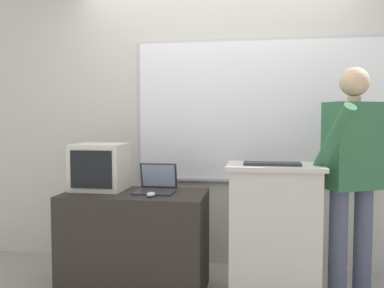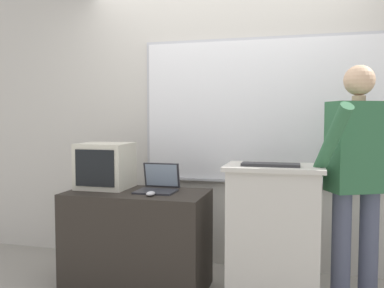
# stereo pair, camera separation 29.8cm
# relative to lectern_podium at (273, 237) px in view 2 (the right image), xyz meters

# --- Properties ---
(back_wall) EXTENTS (6.40, 0.17, 2.87)m
(back_wall) POSITION_rel_lectern_podium_xyz_m (-0.47, 0.80, 0.93)
(back_wall) COLOR beige
(back_wall) RESTS_ON ground_plane
(lectern_podium) EXTENTS (0.67, 0.43, 1.01)m
(lectern_podium) POSITION_rel_lectern_podium_xyz_m (0.00, 0.00, 0.00)
(lectern_podium) COLOR #BCB7AD
(lectern_podium) RESTS_ON ground_plane
(side_desk) EXTENTS (1.08, 0.57, 0.77)m
(side_desk) POSITION_rel_lectern_podium_xyz_m (-1.04, 0.06, -0.12)
(side_desk) COLOR #28231E
(side_desk) RESTS_ON ground_plane
(person_presenter) EXTENTS (0.57, 0.67, 1.70)m
(person_presenter) POSITION_rel_lectern_podium_xyz_m (0.55, 0.13, 0.47)
(person_presenter) COLOR #474C60
(person_presenter) RESTS_ON ground_plane
(laptop) EXTENTS (0.30, 0.29, 0.21)m
(laptop) POSITION_rel_lectern_podium_xyz_m (-0.89, 0.12, 0.32)
(laptop) COLOR #28282D
(laptop) RESTS_ON side_desk
(wireless_keyboard) EXTENTS (0.39, 0.14, 0.02)m
(wireless_keyboard) POSITION_rel_lectern_podium_xyz_m (-0.02, -0.05, 0.51)
(wireless_keyboard) COLOR #2D2D30
(wireless_keyboard) RESTS_ON lectern_podium
(computer_mouse_by_laptop) EXTENTS (0.06, 0.10, 0.03)m
(computer_mouse_by_laptop) POSITION_rel_lectern_podium_xyz_m (-0.88, -0.09, 0.28)
(computer_mouse_by_laptop) COLOR #BCBCC1
(computer_mouse_by_laptop) RESTS_ON side_desk
(crt_monitor) EXTENTS (0.40, 0.36, 0.37)m
(crt_monitor) POSITION_rel_lectern_podium_xyz_m (-1.35, 0.14, 0.44)
(crt_monitor) COLOR beige
(crt_monitor) RESTS_ON side_desk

